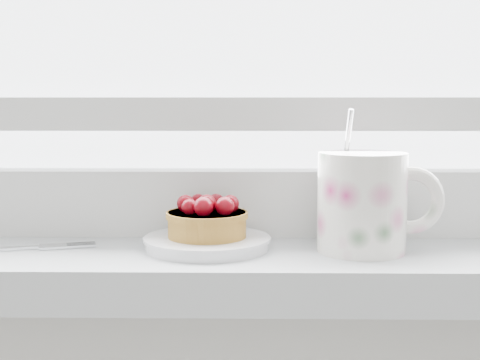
{
  "coord_description": "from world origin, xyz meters",
  "views": [
    {
      "loc": [
        0.01,
        1.25,
        1.08
      ],
      "look_at": [
        0.0,
        1.88,
        1.01
      ],
      "focal_mm": 50.0,
      "sensor_mm": 36.0,
      "label": 1
    }
  ],
  "objects_px": {
    "saucer": "(207,243)",
    "raspberry_tart": "(207,219)",
    "fork": "(5,249)",
    "floral_mug": "(365,200)"
  },
  "relations": [
    {
      "from": "saucer",
      "to": "raspberry_tart",
      "type": "height_order",
      "value": "raspberry_tart"
    },
    {
      "from": "raspberry_tart",
      "to": "fork",
      "type": "relative_size",
      "value": 0.48
    },
    {
      "from": "fork",
      "to": "raspberry_tart",
      "type": "bearing_deg",
      "value": 2.88
    },
    {
      "from": "floral_mug",
      "to": "fork",
      "type": "relative_size",
      "value": 0.81
    },
    {
      "from": "raspberry_tart",
      "to": "saucer",
      "type": "bearing_deg",
      "value": 133.16
    },
    {
      "from": "saucer",
      "to": "raspberry_tart",
      "type": "bearing_deg",
      "value": -46.84
    },
    {
      "from": "saucer",
      "to": "fork",
      "type": "height_order",
      "value": "saucer"
    },
    {
      "from": "saucer",
      "to": "floral_mug",
      "type": "bearing_deg",
      "value": -3.07
    },
    {
      "from": "fork",
      "to": "floral_mug",
      "type": "bearing_deg",
      "value": 0.31
    },
    {
      "from": "raspberry_tart",
      "to": "fork",
      "type": "distance_m",
      "value": 0.2
    }
  ]
}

